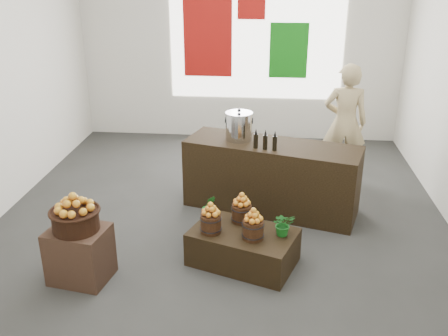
# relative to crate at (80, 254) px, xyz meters

# --- Properties ---
(ground) EXTENTS (7.00, 7.00, 0.00)m
(ground) POSITION_rel_crate_xyz_m (1.38, 1.48, -0.30)
(ground) COLOR #31322F
(ground) RESTS_ON ground
(back_wall) EXTENTS (6.00, 0.04, 4.00)m
(back_wall) POSITION_rel_crate_xyz_m (1.38, 4.98, 1.70)
(back_wall) COLOR silver
(back_wall) RESTS_ON ground
(back_opening) EXTENTS (3.20, 0.02, 2.40)m
(back_opening) POSITION_rel_crate_xyz_m (1.68, 4.96, 1.70)
(back_opening) COLOR white
(back_opening) RESTS_ON back_wall
(deco_red_left) EXTENTS (0.90, 0.04, 1.40)m
(deco_red_left) POSITION_rel_crate_xyz_m (0.78, 4.95, 1.60)
(deco_red_left) COLOR #9E100C
(deco_red_left) RESTS_ON back_wall
(deco_green_right) EXTENTS (0.70, 0.04, 1.00)m
(deco_green_right) POSITION_rel_crate_xyz_m (2.28, 4.95, 1.40)
(deco_green_right) COLOR #116E11
(deco_green_right) RESTS_ON back_wall
(deco_red_upper) EXTENTS (0.50, 0.04, 0.50)m
(deco_red_upper) POSITION_rel_crate_xyz_m (1.58, 4.95, 2.20)
(deco_red_upper) COLOR #9E100C
(deco_red_upper) RESTS_ON back_wall
(crate) EXTENTS (0.68, 0.59, 0.61)m
(crate) POSITION_rel_crate_xyz_m (0.00, 0.00, 0.00)
(crate) COLOR #493022
(crate) RESTS_ON ground
(wicker_basket) EXTENTS (0.48, 0.48, 0.22)m
(wicker_basket) POSITION_rel_crate_xyz_m (0.00, 0.00, 0.41)
(wicker_basket) COLOR black
(wicker_basket) RESTS_ON crate
(apples_in_basket) EXTENTS (0.38, 0.38, 0.20)m
(apples_in_basket) POSITION_rel_crate_xyz_m (0.00, 0.00, 0.62)
(apples_in_basket) COLOR maroon
(apples_in_basket) RESTS_ON wicker_basket
(display_table) EXTENTS (1.33, 1.06, 0.40)m
(display_table) POSITION_rel_crate_xyz_m (1.73, 0.48, -0.10)
(display_table) COLOR black
(display_table) RESTS_ON ground
(apple_bucket_front_left) EXTENTS (0.23, 0.23, 0.21)m
(apple_bucket_front_left) POSITION_rel_crate_xyz_m (1.37, 0.44, 0.20)
(apple_bucket_front_left) COLOR #381D0F
(apple_bucket_front_left) RESTS_ON display_table
(apples_in_bucket_front_left) EXTENTS (0.17, 0.17, 0.16)m
(apples_in_bucket_front_left) POSITION_rel_crate_xyz_m (1.37, 0.44, 0.39)
(apples_in_bucket_front_left) COLOR maroon
(apples_in_bucket_front_left) RESTS_ON apple_bucket_front_left
(apple_bucket_front_right) EXTENTS (0.23, 0.23, 0.21)m
(apple_bucket_front_right) POSITION_rel_crate_xyz_m (1.84, 0.34, 0.20)
(apple_bucket_front_right) COLOR #381D0F
(apple_bucket_front_right) RESTS_ON display_table
(apples_in_bucket_front_right) EXTENTS (0.17, 0.17, 0.16)m
(apples_in_bucket_front_right) POSITION_rel_crate_xyz_m (1.84, 0.34, 0.39)
(apples_in_bucket_front_right) COLOR maroon
(apples_in_bucket_front_right) RESTS_ON apple_bucket_front_right
(apple_bucket_rear) EXTENTS (0.23, 0.23, 0.21)m
(apple_bucket_rear) POSITION_rel_crate_xyz_m (1.70, 0.72, 0.20)
(apple_bucket_rear) COLOR #381D0F
(apple_bucket_rear) RESTS_ON display_table
(apples_in_bucket_rear) EXTENTS (0.17, 0.17, 0.16)m
(apples_in_bucket_rear) POSITION_rel_crate_xyz_m (1.70, 0.72, 0.39)
(apples_in_bucket_rear) COLOR maroon
(apples_in_bucket_rear) RESTS_ON apple_bucket_rear
(herb_garnish_right) EXTENTS (0.29, 0.26, 0.27)m
(herb_garnish_right) POSITION_rel_crate_xyz_m (2.17, 0.45, 0.23)
(herb_garnish_right) COLOR #125817
(herb_garnish_right) RESTS_ON display_table
(herb_garnish_left) EXTENTS (0.18, 0.16, 0.28)m
(herb_garnish_left) POSITION_rel_crate_xyz_m (1.30, 0.78, 0.24)
(herb_garnish_left) COLOR #125817
(herb_garnish_left) RESTS_ON display_table
(counter) EXTENTS (2.46, 1.37, 0.96)m
(counter) POSITION_rel_crate_xyz_m (2.03, 1.88, 0.18)
(counter) COLOR black
(counter) RESTS_ON ground
(stock_pot_left) EXTENTS (0.36, 0.36, 0.36)m
(stock_pot_left) POSITION_rel_crate_xyz_m (1.57, 2.02, 0.84)
(stock_pot_left) COLOR silver
(stock_pot_left) RESTS_ON counter
(oil_cruets) EXTENTS (0.26, 0.13, 0.27)m
(oil_cruets) POSITION_rel_crate_xyz_m (1.96, 1.66, 0.79)
(oil_cruets) COLOR black
(oil_cruets) RESTS_ON counter
(shopper) EXTENTS (0.69, 0.47, 1.84)m
(shopper) POSITION_rel_crate_xyz_m (3.14, 3.08, 0.62)
(shopper) COLOR tan
(shopper) RESTS_ON ground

